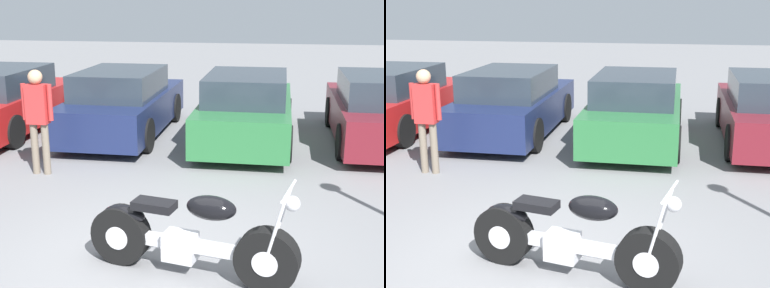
% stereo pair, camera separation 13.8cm
% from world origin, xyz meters
% --- Properties ---
extents(ground_plane, '(60.00, 60.00, 0.00)m').
position_xyz_m(ground_plane, '(0.00, 0.00, 0.00)').
color(ground_plane, slate).
extents(motorcycle, '(2.25, 0.87, 1.08)m').
position_xyz_m(motorcycle, '(0.45, -0.07, 0.41)').
color(motorcycle, black).
rests_on(motorcycle, ground_plane).
extents(parked_car_red, '(1.80, 4.30, 1.40)m').
position_xyz_m(parked_car_red, '(-4.52, 5.46, 0.66)').
color(parked_car_red, red).
rests_on(parked_car_red, ground_plane).
extents(parked_car_navy, '(1.80, 4.30, 1.40)m').
position_xyz_m(parked_car_navy, '(-1.93, 5.61, 0.66)').
color(parked_car_navy, '#19234C').
rests_on(parked_car_navy, ground_plane).
extents(parked_car_green, '(1.80, 4.30, 1.40)m').
position_xyz_m(parked_car_green, '(0.66, 5.44, 0.66)').
color(parked_car_green, '#286B38').
rests_on(parked_car_green, ground_plane).
extents(parked_car_maroon, '(1.80, 4.30, 1.40)m').
position_xyz_m(parked_car_maroon, '(3.25, 5.73, 0.66)').
color(parked_car_maroon, maroon).
rests_on(parked_car_maroon, ground_plane).
extents(person_standing, '(0.52, 0.23, 1.72)m').
position_xyz_m(person_standing, '(-2.51, 2.82, 1.02)').
color(person_standing, '#726656').
rests_on(person_standing, ground_plane).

